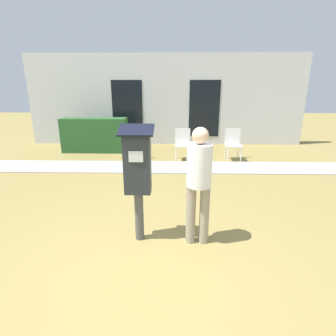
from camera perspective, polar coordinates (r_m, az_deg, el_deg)
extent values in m
plane|color=olive|center=(3.35, -4.55, -20.42)|extent=(40.00, 40.00, 0.00)
cube|color=#A3A099|center=(6.99, -1.26, 0.22)|extent=(12.00, 1.10, 0.02)
cube|color=silver|center=(9.86, -0.48, 14.54)|extent=(10.00, 0.24, 3.20)
cube|color=black|center=(9.89, -8.83, 12.61)|extent=(1.10, 0.02, 2.00)
cube|color=black|center=(9.80, 7.91, 12.61)|extent=(1.10, 0.02, 2.00)
cylinder|color=#4C4C4C|center=(3.67, -6.27, -10.31)|extent=(0.12, 0.12, 0.70)
cube|color=#23282D|center=(3.40, -6.68, 1.00)|extent=(0.34, 0.22, 0.80)
cube|color=silver|center=(3.26, -7.03, 2.47)|extent=(0.18, 0.01, 0.14)
cube|color=black|center=(3.31, -6.94, 8.22)|extent=(0.44, 0.31, 0.12)
cylinder|color=gray|center=(3.57, 4.98, -10.05)|extent=(0.13, 0.13, 0.82)
cylinder|color=gray|center=(3.59, 7.90, -10.03)|extent=(0.13, 0.13, 0.82)
cylinder|color=white|center=(3.32, 6.83, 0.54)|extent=(0.32, 0.32, 0.55)
sphere|color=#D8AD8C|center=(3.24, 7.07, 7.00)|extent=(0.21, 0.21, 0.21)
cylinder|color=white|center=(7.55, -9.44, 2.86)|extent=(0.03, 0.03, 0.42)
cylinder|color=white|center=(7.49, -6.58, 2.86)|extent=(0.03, 0.03, 0.42)
cylinder|color=white|center=(7.91, -8.94, 3.53)|extent=(0.03, 0.03, 0.42)
cylinder|color=white|center=(7.86, -6.21, 3.54)|extent=(0.03, 0.03, 0.42)
cube|color=white|center=(7.65, -7.86, 4.87)|extent=(0.44, 0.44, 0.04)
cube|color=white|center=(7.80, -7.70, 6.90)|extent=(0.44, 0.04, 0.44)
cylinder|color=white|center=(7.48, 1.78, 2.94)|extent=(0.03, 0.03, 0.42)
cylinder|color=white|center=(7.49, 4.70, 2.92)|extent=(0.03, 0.03, 0.42)
cylinder|color=white|center=(7.85, 1.77, 3.62)|extent=(0.03, 0.03, 0.42)
cylinder|color=white|center=(7.86, 4.54, 3.59)|extent=(0.03, 0.03, 0.42)
cube|color=white|center=(7.61, 3.23, 4.95)|extent=(0.44, 0.44, 0.04)
cube|color=white|center=(7.77, 3.21, 6.98)|extent=(0.44, 0.04, 0.44)
cylinder|color=white|center=(7.66, 12.85, 2.86)|extent=(0.03, 0.03, 0.42)
cylinder|color=white|center=(7.74, 15.61, 2.80)|extent=(0.03, 0.03, 0.42)
cylinder|color=white|center=(8.02, 12.33, 3.52)|extent=(0.03, 0.03, 0.42)
cylinder|color=white|center=(8.10, 14.98, 3.47)|extent=(0.03, 0.03, 0.42)
cube|color=white|center=(7.83, 14.06, 4.80)|extent=(0.44, 0.44, 0.04)
cube|color=white|center=(7.98, 13.88, 6.78)|extent=(0.44, 0.04, 0.44)
cube|color=#285628|center=(8.98, -15.63, 6.92)|extent=(2.09, 0.60, 1.10)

